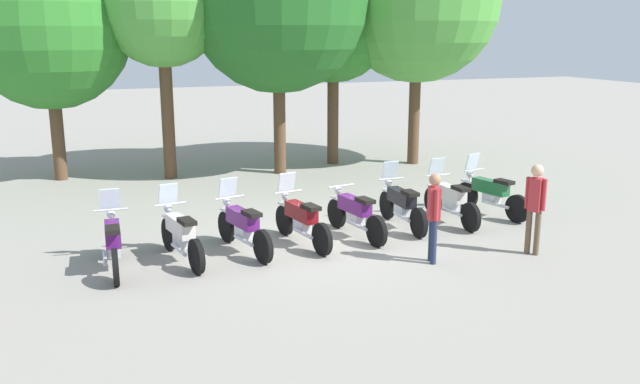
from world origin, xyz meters
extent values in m
plane|color=gray|center=(0.00, 0.00, 0.00)|extent=(80.00, 80.00, 0.00)
cylinder|color=black|center=(-4.22, 0.45, 0.32)|extent=(0.12, 0.64, 0.64)
cylinder|color=black|center=(-4.28, -1.10, 0.32)|extent=(0.12, 0.64, 0.64)
cube|color=silver|center=(-4.22, 0.45, 0.66)|extent=(0.13, 0.36, 0.04)
cube|color=#59196B|center=(-4.25, -0.28, 0.67)|extent=(0.30, 0.96, 0.30)
cube|color=silver|center=(-4.25, -0.33, 0.40)|extent=(0.24, 0.41, 0.24)
cube|color=black|center=(-4.26, -0.68, 0.86)|extent=(0.26, 0.45, 0.08)
cylinder|color=silver|center=(-4.22, 0.36, 0.64)|extent=(0.06, 0.23, 0.64)
cylinder|color=silver|center=(-4.23, 0.27, 0.97)|extent=(0.62, 0.06, 0.04)
sphere|color=silver|center=(-4.22, 0.40, 0.85)|extent=(0.17, 0.17, 0.16)
cylinder|color=silver|center=(-4.42, -0.62, 0.34)|extent=(0.10, 0.70, 0.07)
cube|color=silver|center=(-4.23, 0.33, 1.17)|extent=(0.36, 0.15, 0.39)
cylinder|color=black|center=(-3.17, 0.49, 0.32)|extent=(0.21, 0.65, 0.64)
cylinder|color=black|center=(-2.90, -1.04, 0.32)|extent=(0.21, 0.65, 0.64)
cube|color=silver|center=(-3.17, 0.49, 0.66)|extent=(0.18, 0.38, 0.04)
cube|color=silver|center=(-3.04, -0.22, 0.67)|extent=(0.42, 0.98, 0.30)
cube|color=silver|center=(-3.04, -0.27, 0.40)|extent=(0.29, 0.43, 0.24)
cube|color=black|center=(-2.98, -0.62, 0.86)|extent=(0.31, 0.47, 0.08)
cylinder|color=silver|center=(-3.15, 0.40, 0.64)|extent=(0.09, 0.23, 0.64)
cylinder|color=silver|center=(-3.14, 0.31, 0.97)|extent=(0.62, 0.14, 0.04)
sphere|color=silver|center=(-3.16, 0.44, 0.85)|extent=(0.19, 0.19, 0.16)
cylinder|color=silver|center=(-3.14, -0.60, 0.34)|extent=(0.19, 0.70, 0.07)
cube|color=silver|center=(-3.15, 0.37, 1.17)|extent=(0.38, 0.19, 0.39)
cylinder|color=black|center=(-1.99, 0.60, 0.32)|extent=(0.24, 0.65, 0.64)
cylinder|color=black|center=(-1.65, -0.91, 0.32)|extent=(0.24, 0.65, 0.64)
cube|color=silver|center=(-1.99, 0.60, 0.66)|extent=(0.19, 0.38, 0.04)
cube|color=#59196B|center=(-1.83, -0.11, 0.67)|extent=(0.46, 0.98, 0.30)
cube|color=silver|center=(-1.82, -0.16, 0.40)|extent=(0.30, 0.44, 0.24)
cube|color=black|center=(-1.75, -0.50, 0.86)|extent=(0.33, 0.48, 0.08)
cylinder|color=silver|center=(-1.97, 0.51, 0.64)|extent=(0.10, 0.23, 0.64)
cylinder|color=silver|center=(-1.95, 0.42, 0.97)|extent=(0.61, 0.17, 0.04)
sphere|color=silver|center=(-1.98, 0.55, 0.85)|extent=(0.19, 0.19, 0.16)
cylinder|color=silver|center=(-1.91, -0.49, 0.34)|extent=(0.22, 0.70, 0.07)
cube|color=silver|center=(-1.96, 0.48, 1.17)|extent=(0.38, 0.21, 0.39)
cylinder|color=black|center=(-0.74, 0.65, 0.32)|extent=(0.21, 0.65, 0.64)
cylinder|color=black|center=(-0.47, -0.88, 0.32)|extent=(0.21, 0.65, 0.64)
cube|color=silver|center=(-0.74, 0.65, 0.66)|extent=(0.18, 0.38, 0.04)
cube|color=maroon|center=(-0.62, -0.06, 0.67)|extent=(0.42, 0.98, 0.30)
cube|color=silver|center=(-0.61, -0.11, 0.40)|extent=(0.29, 0.43, 0.24)
cube|color=black|center=(-0.55, -0.46, 0.86)|extent=(0.31, 0.47, 0.08)
cylinder|color=silver|center=(-0.73, 0.56, 0.64)|extent=(0.09, 0.23, 0.64)
cylinder|color=silver|center=(-0.71, 0.47, 0.97)|extent=(0.62, 0.14, 0.04)
sphere|color=silver|center=(-0.73, 0.60, 0.85)|extent=(0.19, 0.19, 0.16)
cylinder|color=silver|center=(-0.71, -0.44, 0.34)|extent=(0.19, 0.70, 0.07)
cube|color=silver|center=(-0.72, 0.53, 1.17)|extent=(0.38, 0.19, 0.39)
cylinder|color=black|center=(0.49, 0.77, 0.32)|extent=(0.20, 0.65, 0.64)
cylinder|color=black|center=(0.73, -0.76, 0.32)|extent=(0.20, 0.65, 0.64)
cube|color=silver|center=(0.49, 0.77, 0.66)|extent=(0.17, 0.37, 0.04)
cube|color=#59196B|center=(0.60, 0.05, 0.67)|extent=(0.40, 0.98, 0.30)
cube|color=silver|center=(0.61, 0.00, 0.40)|extent=(0.28, 0.43, 0.24)
cube|color=black|center=(0.66, -0.34, 0.86)|extent=(0.30, 0.47, 0.08)
cylinder|color=silver|center=(0.50, 0.68, 0.64)|extent=(0.08, 0.23, 0.64)
cylinder|color=silver|center=(0.52, 0.59, 0.97)|extent=(0.62, 0.13, 0.04)
sphere|color=silver|center=(0.50, 0.72, 0.85)|extent=(0.18, 0.18, 0.16)
cylinder|color=silver|center=(0.50, -0.32, 0.34)|extent=(0.18, 0.70, 0.07)
cylinder|color=black|center=(1.84, 1.03, 0.32)|extent=(0.11, 0.64, 0.64)
cylinder|color=black|center=(1.81, -0.52, 0.32)|extent=(0.11, 0.64, 0.64)
cube|color=silver|center=(1.84, 1.03, 0.66)|extent=(0.13, 0.36, 0.04)
cube|color=black|center=(1.82, 0.30, 0.67)|extent=(0.28, 0.96, 0.30)
cube|color=silver|center=(1.82, 0.25, 0.40)|extent=(0.23, 0.40, 0.24)
cube|color=black|center=(1.81, -0.10, 0.86)|extent=(0.25, 0.44, 0.08)
cylinder|color=silver|center=(1.84, 0.94, 0.64)|extent=(0.05, 0.23, 0.64)
cylinder|color=silver|center=(1.83, 0.85, 0.97)|extent=(0.62, 0.05, 0.04)
sphere|color=silver|center=(1.84, 0.98, 0.85)|extent=(0.16, 0.16, 0.16)
cylinder|color=silver|center=(1.66, -0.04, 0.34)|extent=(0.08, 0.70, 0.07)
cube|color=silver|center=(1.84, 0.91, 1.17)|extent=(0.36, 0.14, 0.39)
cylinder|color=black|center=(3.02, 1.01, 0.32)|extent=(0.11, 0.64, 0.64)
cylinder|color=black|center=(3.05, -0.54, 0.32)|extent=(0.11, 0.64, 0.64)
cube|color=silver|center=(3.02, 1.01, 0.66)|extent=(0.13, 0.36, 0.04)
cube|color=silver|center=(3.04, 0.29, 0.67)|extent=(0.28, 0.95, 0.30)
cube|color=silver|center=(3.04, 0.24, 0.40)|extent=(0.23, 0.40, 0.24)
cube|color=black|center=(3.04, -0.11, 0.86)|extent=(0.25, 0.44, 0.08)
cylinder|color=silver|center=(3.02, 0.92, 0.64)|extent=(0.05, 0.23, 0.64)
cylinder|color=silver|center=(3.03, 0.83, 0.97)|extent=(0.62, 0.05, 0.04)
sphere|color=silver|center=(3.02, 0.96, 0.85)|extent=(0.16, 0.16, 0.16)
cylinder|color=silver|center=(2.88, -0.06, 0.34)|extent=(0.08, 0.70, 0.07)
cube|color=silver|center=(3.02, 0.89, 1.17)|extent=(0.36, 0.14, 0.39)
cylinder|color=black|center=(4.08, 1.21, 0.32)|extent=(0.24, 0.65, 0.64)
cylinder|color=black|center=(4.42, -0.30, 0.32)|extent=(0.24, 0.65, 0.64)
cube|color=silver|center=(4.08, 1.21, 0.66)|extent=(0.20, 0.38, 0.04)
cube|color=#1E6033|center=(4.24, 0.50, 0.67)|extent=(0.46, 0.98, 0.30)
cube|color=silver|center=(4.25, 0.45, 0.40)|extent=(0.30, 0.44, 0.24)
cube|color=black|center=(4.33, 0.11, 0.86)|extent=(0.33, 0.48, 0.08)
cylinder|color=silver|center=(4.10, 1.12, 0.64)|extent=(0.10, 0.23, 0.64)
cylinder|color=silver|center=(4.12, 1.04, 0.97)|extent=(0.61, 0.17, 0.04)
sphere|color=silver|center=(4.09, 1.16, 0.85)|extent=(0.19, 0.19, 0.16)
cylinder|color=silver|center=(4.16, 0.13, 0.34)|extent=(0.22, 0.70, 0.07)
cube|color=silver|center=(4.11, 1.09, 1.17)|extent=(0.38, 0.21, 0.39)
cylinder|color=#232D4C|center=(1.32, -1.89, 0.41)|extent=(0.13, 0.13, 0.82)
cylinder|color=#232D4C|center=(1.28, -2.05, 0.41)|extent=(0.13, 0.13, 0.82)
cube|color=#B22D33|center=(1.30, -1.97, 1.13)|extent=(0.25, 0.26, 0.62)
cylinder|color=#B22D33|center=(1.34, -1.81, 1.14)|extent=(0.10, 0.10, 0.58)
cylinder|color=#B22D33|center=(1.26, -2.12, 1.14)|extent=(0.10, 0.10, 0.58)
sphere|color=#A87A5B|center=(1.30, -1.97, 1.58)|extent=(0.27, 0.27, 0.22)
cylinder|color=brown|center=(3.29, -2.15, 0.43)|extent=(0.15, 0.15, 0.86)
cylinder|color=brown|center=(3.39, -2.29, 0.43)|extent=(0.15, 0.15, 0.86)
cube|color=#B22D33|center=(3.34, -2.22, 1.18)|extent=(0.29, 0.29, 0.64)
cylinder|color=#B22D33|center=(3.25, -2.09, 1.20)|extent=(0.11, 0.11, 0.61)
cylinder|color=#B22D33|center=(3.43, -2.35, 1.20)|extent=(0.11, 0.11, 0.61)
sphere|color=#DBAD89|center=(3.34, -2.22, 1.65)|extent=(0.32, 0.32, 0.23)
cylinder|color=brown|center=(-5.17, 8.11, 1.36)|extent=(0.36, 0.36, 2.72)
sphere|color=#2D7A28|center=(-5.17, 8.11, 4.31)|extent=(4.56, 4.56, 4.56)
cylinder|color=brown|center=(-2.16, 7.22, 1.85)|extent=(0.36, 0.36, 3.71)
sphere|color=#4C9E3D|center=(-2.16, 7.22, 4.93)|extent=(3.51, 3.51, 3.51)
cylinder|color=brown|center=(1.06, 6.76, 1.59)|extent=(0.36, 0.36, 3.19)
sphere|color=#236623|center=(1.06, 6.76, 5.02)|extent=(5.23, 5.23, 5.23)
cylinder|color=brown|center=(3.12, 7.65, 1.58)|extent=(0.36, 0.36, 3.16)
sphere|color=#2D7A28|center=(3.12, 7.65, 4.46)|extent=(3.71, 3.71, 3.71)
cylinder|color=brown|center=(5.55, 6.70, 1.68)|extent=(0.36, 0.36, 3.36)
sphere|color=#4C9E3D|center=(5.55, 6.70, 5.14)|extent=(5.08, 5.08, 5.08)
camera|label=1|loc=(-4.78, -12.26, 4.18)|focal=37.49mm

